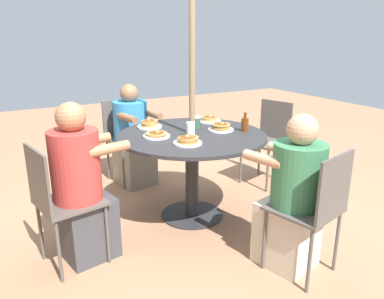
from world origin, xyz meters
TOP-DOWN VIEW (x-y plane):
  - ground_plane at (0.00, 0.00)m, footprint 12.00×12.00m
  - patio_table at (0.00, 0.00)m, footprint 1.26×1.26m
  - umbrella_pole at (0.00, 0.00)m, footprint 0.05×0.05m
  - patio_chair_north at (0.33, -1.13)m, footprint 0.51×0.51m
  - patio_chair_east at (1.16, 0.21)m, footprint 0.47×0.47m
  - diner_east at (0.99, 0.18)m, footprint 0.56×0.43m
  - patio_chair_south at (-0.23, 1.16)m, footprint 0.48×0.48m
  - diner_south at (-0.20, 0.99)m, footprint 0.42×0.53m
  - patio_chair_west at (-1.14, -0.28)m, footprint 0.49×0.49m
  - diner_west at (-0.98, -0.24)m, footprint 0.54×0.44m
  - pancake_plate_a at (0.06, 0.30)m, footprint 0.22×0.22m
  - pancake_plate_b at (0.38, 0.23)m, footprint 0.22×0.22m
  - pancake_plate_c at (-0.02, -0.28)m, footprint 0.22×0.22m
  - pancake_plate_d at (0.32, -0.37)m, footprint 0.22×0.22m
  - pancake_plate_e at (-0.25, 0.17)m, footprint 0.22×0.22m
  - syrup_bottle at (-0.14, -0.44)m, footprint 0.09×0.06m
  - coffee_cup at (0.14, -0.12)m, footprint 0.09×0.09m
  - drinking_glass_a at (-0.09, 0.06)m, footprint 0.07×0.07m

SIDE VIEW (x-z plane):
  - ground_plane at x=0.00m, z-range 0.00..0.00m
  - diner_east at x=0.99m, z-range -0.05..1.03m
  - diner_west at x=-0.98m, z-range -0.05..1.05m
  - patio_chair_north at x=0.33m, z-range 0.08..0.96m
  - patio_chair_east at x=1.16m, z-range 0.08..0.96m
  - patio_chair_south at x=-0.23m, z-range 0.08..0.96m
  - patio_chair_west at x=-1.14m, z-range 0.08..0.96m
  - diner_south at x=-0.20m, z-range -0.05..1.11m
  - patio_table at x=0.00m, z-range 0.25..1.01m
  - pancake_plate_a at x=0.06m, z-range 0.76..0.80m
  - pancake_plate_d at x=0.32m, z-range 0.75..0.81m
  - pancake_plate_e at x=-0.25m, z-range 0.75..0.82m
  - pancake_plate_c at x=-0.02m, z-range 0.75..0.83m
  - pancake_plate_b at x=0.38m, z-range 0.75..0.83m
  - coffee_cup at x=0.14m, z-range 0.76..0.87m
  - drinking_glass_a at x=-0.09m, z-range 0.76..0.89m
  - syrup_bottle at x=-0.14m, z-range 0.74..0.91m
  - umbrella_pole at x=0.00m, z-range 0.00..2.32m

